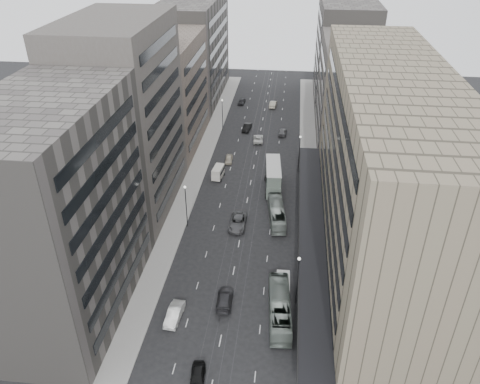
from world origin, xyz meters
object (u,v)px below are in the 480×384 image
at_px(panel_van, 218,172).
at_px(vw_microbus, 283,286).
at_px(pedestrian, 299,366).
at_px(sedan_0, 197,377).
at_px(sedan_1, 174,314).
at_px(bus_near, 280,308).
at_px(double_decker, 273,176).
at_px(sedan_2, 238,222).
at_px(bus_far, 277,213).

bearing_deg(panel_van, vw_microbus, -59.64).
bearing_deg(vw_microbus, pedestrian, -81.42).
bearing_deg(sedan_0, panel_van, 90.51).
xyz_separation_m(panel_van, sedan_1, (0.14, -39.92, -0.60)).
xyz_separation_m(panel_van, pedestrian, (17.17, -46.84, -0.35)).
bearing_deg(bus_near, sedan_0, 46.91).
height_order(bus_near, pedestrian, bus_near).
bearing_deg(double_decker, sedan_1, -112.05).
height_order(vw_microbus, panel_van, panel_van).
relative_size(bus_near, sedan_0, 2.76).
distance_m(panel_van, sedan_2, 18.13).
height_order(panel_van, sedan_1, panel_van).
bearing_deg(panel_van, sedan_0, -77.49).
height_order(vw_microbus, pedestrian, vw_microbus).
xyz_separation_m(bus_near, bus_far, (-1.52, 23.63, -0.15)).
relative_size(vw_microbus, sedan_2, 0.76).
distance_m(double_decker, vw_microbus, 30.09).
xyz_separation_m(double_decker, pedestrian, (5.54, -43.46, -1.91)).
bearing_deg(bus_far, panel_van, -54.97).
xyz_separation_m(vw_microbus, pedestrian, (2.45, -13.57, -0.32)).
height_order(bus_far, double_decker, double_decker).
xyz_separation_m(vw_microbus, sedan_1, (-14.58, -6.65, -0.57)).
bearing_deg(double_decker, pedestrian, -87.33).
relative_size(sedan_2, pedestrian, 3.34).
distance_m(double_decker, pedestrian, 43.85).
xyz_separation_m(sedan_1, sedan_2, (6.04, 22.89, 0.03)).
xyz_separation_m(sedan_2, pedestrian, (10.99, -29.80, 0.22)).
height_order(sedan_1, pedestrian, pedestrian).
distance_m(bus_far, panel_van, 19.27).
distance_m(double_decker, sedan_0, 46.54).
bearing_deg(panel_van, bus_near, -62.66).
bearing_deg(vw_microbus, sedan_0, -122.13).
distance_m(double_decker, panel_van, 12.21).
bearing_deg(panel_van, sedan_2, -63.56).
bearing_deg(sedan_0, double_decker, 76.55).
bearing_deg(pedestrian, sedan_0, -14.54).
bearing_deg(vw_microbus, bus_far, 93.77).
height_order(sedan_1, sedan_2, sedan_2).
relative_size(panel_van, sedan_2, 0.69).
relative_size(bus_near, double_decker, 1.16).
distance_m(sedan_0, sedan_1, 10.77).
distance_m(double_decker, sedan_1, 38.37).
bearing_deg(bus_near, double_decker, -89.68).
bearing_deg(panel_van, double_decker, -9.72).
bearing_deg(double_decker, vw_microbus, -88.69).
height_order(panel_van, sedan_2, panel_van).
bearing_deg(bus_far, pedestrian, 90.35).
bearing_deg(sedan_0, pedestrian, 6.69).
xyz_separation_m(bus_far, sedan_1, (-12.78, -25.63, -0.69)).
bearing_deg(vw_microbus, double_decker, 94.26).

